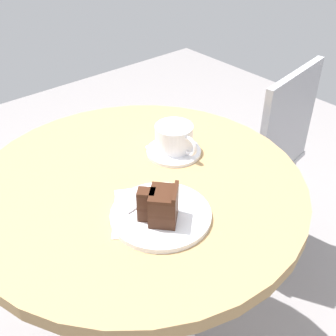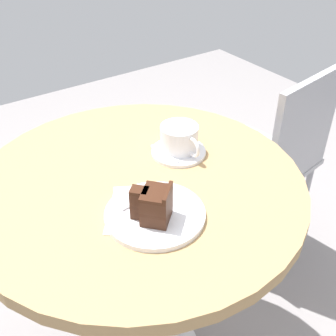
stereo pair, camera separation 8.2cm
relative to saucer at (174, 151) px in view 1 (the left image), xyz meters
The scene contains 9 objects.
cafe_table 0.20m from the saucer, 75.30° to the right, with size 0.81×0.81×0.76m.
saucer is the anchor object (origin of this frame).
coffee_cup 0.04m from the saucer, 128.61° to the left, with size 0.14×0.10×0.07m.
teaspoon 0.05m from the saucer, 116.08° to the right, with size 0.11×0.02×0.00m.
cake_plate 0.26m from the saucer, 47.40° to the right, with size 0.22×0.22×0.01m.
cake_slice 0.28m from the saucer, 46.62° to the right, with size 0.09×0.09×0.08m.
fork 0.20m from the saucer, 52.75° to the right, with size 0.03×0.14×0.00m.
napkin 0.24m from the saucer, 54.24° to the right, with size 0.22×0.22×0.00m.
cafe_chair 0.58m from the saucer, 100.06° to the left, with size 0.44×0.44×0.85m.
Camera 1 is at (0.67, -0.47, 1.37)m, focal length 45.00 mm.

